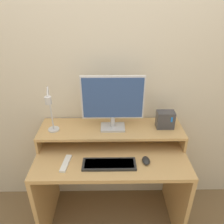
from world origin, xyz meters
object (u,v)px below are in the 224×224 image
keyboard (109,164)px  remote_control (66,163)px  desk_lamp (51,112)px  router_dock (165,120)px  mouse (146,161)px  monitor (113,101)px

keyboard → remote_control: size_ratio=2.12×
remote_control → keyboard: bearing=-2.6°
desk_lamp → keyboard: desk_lamp is taller
router_dock → remote_control: (-0.76, -0.28, -0.20)m
keyboard → mouse: mouse is taller
monitor → desk_lamp: monitor is taller
desk_lamp → mouse: size_ratio=4.06×
monitor → keyboard: 0.46m
monitor → remote_control: size_ratio=2.63×
monitor → mouse: (0.24, -0.26, -0.36)m
mouse → remote_control: 0.58m
router_dock → mouse: bearing=-124.0°
keyboard → router_dock: bearing=33.2°
router_dock → keyboard: bearing=-146.8°
monitor → router_dock: size_ratio=3.38×
keyboard → remote_control: (-0.31, 0.01, -0.00)m
desk_lamp → router_dock: (0.86, 0.10, -0.13)m
router_dock → keyboard: 0.57m
monitor → router_dock: bearing=1.2°
desk_lamp → remote_control: desk_lamp is taller
keyboard → mouse: 0.27m
desk_lamp → mouse: bearing=-13.5°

